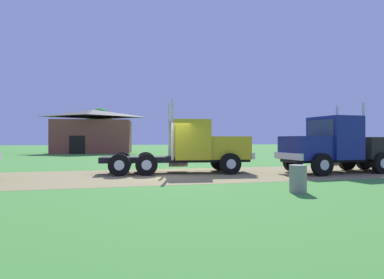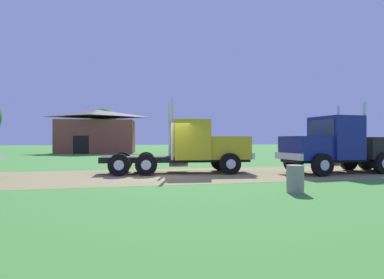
{
  "view_description": "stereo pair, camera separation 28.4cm",
  "coord_description": "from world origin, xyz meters",
  "px_view_note": "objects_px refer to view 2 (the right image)",
  "views": [
    {
      "loc": [
        -2.68,
        -15.76,
        1.69
      ],
      "look_at": [
        1.58,
        0.95,
        1.71
      ],
      "focal_mm": 31.5,
      "sensor_mm": 36.0,
      "label": 1
    },
    {
      "loc": [
        -2.4,
        -15.83,
        1.69
      ],
      "look_at": [
        1.58,
        0.95,
        1.71
      ],
      "focal_mm": 31.5,
      "sensor_mm": 36.0,
      "label": 2
    }
  ],
  "objects_px": {
    "steel_barrel": "(295,179)",
    "truck_foreground_white": "(195,148)",
    "shed_building": "(97,132)",
    "truck_near_left": "(344,147)"
  },
  "relations": [
    {
      "from": "steel_barrel",
      "to": "truck_foreground_white",
      "type": "bearing_deg",
      "value": 102.5
    },
    {
      "from": "steel_barrel",
      "to": "shed_building",
      "type": "height_order",
      "value": "shed_building"
    },
    {
      "from": "truck_foreground_white",
      "to": "truck_near_left",
      "type": "xyz_separation_m",
      "value": [
        7.49,
        -1.77,
        0.05
      ]
    },
    {
      "from": "shed_building",
      "to": "truck_near_left",
      "type": "bearing_deg",
      "value": -65.99
    },
    {
      "from": "shed_building",
      "to": "steel_barrel",
      "type": "bearing_deg",
      "value": -77.99
    },
    {
      "from": "truck_near_left",
      "to": "shed_building",
      "type": "xyz_separation_m",
      "value": [
        -13.5,
        30.31,
        1.37
      ]
    },
    {
      "from": "truck_near_left",
      "to": "shed_building",
      "type": "distance_m",
      "value": 33.21
    },
    {
      "from": "truck_near_left",
      "to": "steel_barrel",
      "type": "relative_size",
      "value": 8.03
    },
    {
      "from": "truck_near_left",
      "to": "shed_building",
      "type": "relative_size",
      "value": 0.67
    },
    {
      "from": "shed_building",
      "to": "truck_foreground_white",
      "type": "bearing_deg",
      "value": -78.11
    }
  ]
}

